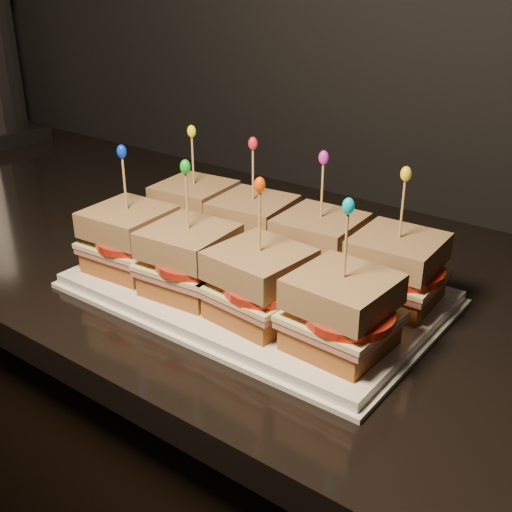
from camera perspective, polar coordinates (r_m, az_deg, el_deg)
The scene contains 60 objects.
cabinet at distance 1.19m, azimuth -0.89°, elevation -20.27°, with size 2.37×0.60×0.83m, color black.
granite_slab at distance 0.93m, azimuth -1.06°, elevation -0.97°, with size 2.41×0.64×0.04m, color black.
platter at distance 0.81m, azimuth 0.00°, elevation -2.97°, with size 0.44×0.27×0.02m, color white.
platter_rim at distance 0.81m, azimuth 0.00°, elevation -3.34°, with size 0.45×0.28×0.01m, color white.
sandwich_0_bread_bot at distance 0.93m, azimuth -5.38°, elevation 2.40°, with size 0.09×0.09×0.03m, color brown.
sandwich_0_ham at distance 0.93m, azimuth -5.42°, elevation 3.37°, with size 0.10×0.10×0.01m, color #BD6054.
sandwich_0_cheese at distance 0.92m, azimuth -5.44°, elevation 3.78°, with size 0.10×0.10×0.01m, color beige.
sandwich_0_tomato at distance 0.91m, azimuth -5.15°, elevation 3.94°, with size 0.09×0.09×0.01m, color red.
sandwich_0_bread_top at distance 0.91m, azimuth -5.51°, elevation 5.42°, with size 0.09×0.09×0.03m, color #5B280E.
sandwich_0_pick at distance 0.90m, azimuth -5.63°, elevation 8.19°, with size 0.00×0.00×0.09m, color tan.
sandwich_0_frill at distance 0.89m, azimuth -5.75°, elevation 10.98°, with size 0.01×0.01×0.02m, color #F7FA0B.
sandwich_1_bread_bot at distance 0.87m, azimuth -0.26°, elevation 0.83°, with size 0.09×0.09×0.03m, color brown.
sandwich_1_ham at distance 0.86m, azimuth -0.26°, elevation 1.85°, with size 0.10×0.10×0.01m, color #BD6054.
sandwich_1_cheese at distance 0.86m, azimuth -0.26°, elevation 2.28°, with size 0.10×0.10×0.01m, color beige.
sandwich_1_tomato at distance 0.85m, azimuth 0.14°, elevation 2.44°, with size 0.09×0.09×0.01m, color red.
sandwich_1_bread_top at distance 0.85m, azimuth -0.26°, elevation 4.03°, with size 0.09×0.09×0.03m, color #5B280E.
sandwich_1_pick at distance 0.83m, azimuth -0.27°, elevation 6.99°, with size 0.00×0.00×0.09m, color tan.
sandwich_1_frill at distance 0.82m, azimuth -0.28°, elevation 9.98°, with size 0.01×0.01×0.02m, color red.
sandwich_2_bread_bot at distance 0.82m, azimuth 5.58°, elevation -0.98°, with size 0.09×0.09×0.03m, color brown.
sandwich_2_ham at distance 0.81m, azimuth 5.63°, elevation 0.10°, with size 0.10×0.10×0.01m, color #BD6054.
sandwich_2_cheese at distance 0.81m, azimuth 5.65°, elevation 0.55°, with size 0.10×0.10×0.01m, color beige.
sandwich_2_tomato at distance 0.79m, azimuth 6.18°, elevation 0.68°, with size 0.09×0.09×0.01m, color red.
sandwich_2_bread_top at distance 0.80m, azimuth 5.74°, elevation 2.39°, with size 0.09×0.09×0.03m, color #5B280E.
sandwich_2_pick at distance 0.78m, azimuth 5.88°, elevation 5.53°, with size 0.00×0.00×0.09m, color tan.
sandwich_2_frill at distance 0.77m, azimuth 6.03°, elevation 8.71°, with size 0.01×0.01×0.02m, color #CF22C6.
sandwich_3_bread_bot at distance 0.77m, azimuth 12.16°, elevation -3.00°, with size 0.09×0.09×0.03m, color brown.
sandwich_3_ham at distance 0.77m, azimuth 12.27°, elevation -1.88°, with size 0.10×0.10×0.01m, color #BD6054.
sandwich_3_cheese at distance 0.76m, azimuth 12.32°, elevation -1.41°, with size 0.10×0.10×0.01m, color beige.
sandwich_3_tomato at distance 0.75m, azimuth 12.99°, elevation -1.30°, with size 0.09×0.09×0.01m, color red.
sandwich_3_bread_top at distance 0.75m, azimuth 12.51°, elevation 0.51°, with size 0.09×0.09×0.03m, color #5B280E.
sandwich_3_pick at distance 0.73m, azimuth 12.84°, elevation 3.79°, with size 0.00×0.00×0.09m, color tan.
sandwich_3_frill at distance 0.72m, azimuth 13.18°, elevation 7.13°, with size 0.01×0.01×0.02m, color yellow.
sandwich_4_bread_bot at distance 0.85m, azimuth -11.02°, elevation -0.21°, with size 0.09×0.09×0.03m, color brown.
sandwich_4_ham at distance 0.84m, azimuth -11.12°, elevation 0.83°, with size 0.10×0.10×0.01m, color #BD6054.
sandwich_4_cheese at distance 0.84m, azimuth -11.15°, elevation 1.26°, with size 0.10×0.10×0.01m, color beige.
sandwich_4_tomato at distance 0.83m, azimuth -10.94°, elevation 1.40°, with size 0.09×0.09×0.01m, color red.
sandwich_4_bread_top at distance 0.83m, azimuth -11.31°, elevation 3.04°, with size 0.09×0.09×0.03m, color #5B280E.
sandwich_4_pick at distance 0.82m, azimuth -11.58°, elevation 6.04°, with size 0.00×0.00×0.09m, color tan.
sandwich_4_frill at distance 0.80m, azimuth -11.86°, elevation 9.08°, with size 0.01×0.01×0.02m, color #072FE5.
sandwich_5_bread_bot at distance 0.78m, azimuth -5.83°, elevation -2.17°, with size 0.09×0.09×0.03m, color brown.
sandwich_5_ham at distance 0.78m, azimuth -5.88°, elevation -1.06°, with size 0.10×0.10×0.01m, color #BD6054.
sandwich_5_cheese at distance 0.77m, azimuth -5.90°, elevation -0.59°, with size 0.10×0.10×0.01m, color beige.
sandwich_5_tomato at distance 0.76m, azimuth -5.56°, elevation -0.47°, with size 0.09×0.09×0.01m, color red.
sandwich_5_bread_top at distance 0.76m, azimuth -5.99°, elevation 1.32°, with size 0.09×0.09×0.03m, color #5B280E.
sandwich_5_pick at distance 0.74m, azimuth -6.15°, elevation 4.57°, with size 0.00×0.00×0.09m, color tan.
sandwich_5_frill at distance 0.73m, azimuth -6.31°, elevation 7.89°, with size 0.01×0.01×0.02m, color green.
sandwich_6_bread_bot at distance 0.72m, azimuth 0.31°, elevation -4.45°, with size 0.09×0.09×0.03m, color brown.
sandwich_6_ham at distance 0.72m, azimuth 0.31°, elevation -3.27°, with size 0.10×0.10×0.01m, color #BD6054.
sandwich_6_cheese at distance 0.71m, azimuth 0.31°, elevation -2.78°, with size 0.10×0.10×0.01m, color beige.
sandwich_6_tomato at distance 0.70m, azimuth 0.81°, elevation -2.69°, with size 0.09×0.09×0.01m, color red.
sandwich_6_bread_top at distance 0.70m, azimuth 0.32°, elevation -0.74°, with size 0.09×0.09×0.03m, color #5B280E.
sandwich_6_pick at distance 0.68m, azimuth 0.33°, elevation 2.76°, with size 0.00×0.00×0.09m, color tan.
sandwich_6_frill at distance 0.67m, azimuth 0.34°, elevation 6.35°, with size 0.01×0.01×0.02m, color #F34506.
sandwich_7_bread_bot at distance 0.68m, azimuth 7.48°, elevation -7.03°, with size 0.09×0.09×0.03m, color brown.
sandwich_7_ham at distance 0.67m, azimuth 7.56°, elevation -5.80°, with size 0.10×0.10×0.01m, color #BD6054.
sandwich_7_cheese at distance 0.66m, azimuth 7.59°, elevation -5.28°, with size 0.10×0.10×0.01m, color beige.
sandwich_7_tomato at distance 0.65m, azimuth 8.28°, elevation -5.23°, with size 0.09×0.09×0.01m, color red.
sandwich_7_bread_top at distance 0.65m, azimuth 7.73°, elevation -3.14°, with size 0.09×0.09×0.03m, color #5B280E.
sandwich_7_pick at distance 0.63m, azimuth 7.97°, elevation 0.57°, with size 0.00×0.00×0.09m, color tan.
sandwich_7_frill at distance 0.61m, azimuth 8.21°, elevation 4.41°, with size 0.01×0.01×0.02m, color #04AFC0.
Camera 1 is at (0.38, 1.03, 1.26)m, focal length 45.00 mm.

